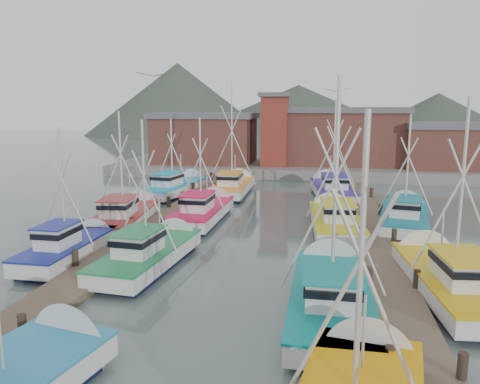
% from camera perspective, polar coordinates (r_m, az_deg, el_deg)
% --- Properties ---
extents(ground, '(260.00, 260.00, 0.00)m').
position_cam_1_polar(ground, '(23.97, 0.30, -9.43)').
color(ground, '#465452').
rests_on(ground, ground).
extents(dock_left, '(2.30, 46.00, 1.50)m').
position_cam_1_polar(dock_left, '(29.52, -11.85, -5.41)').
color(dock_left, brown).
rests_on(dock_left, ground).
extents(dock_right, '(2.30, 46.00, 1.50)m').
position_cam_1_polar(dock_right, '(27.59, 16.40, -6.73)').
color(dock_right, brown).
rests_on(dock_right, ground).
extents(quay, '(44.00, 16.00, 1.20)m').
position_cam_1_polar(quay, '(59.82, 6.51, 3.05)').
color(quay, gray).
rests_on(quay, ground).
extents(shed_left, '(12.72, 8.48, 6.20)m').
position_cam_1_polar(shed_left, '(59.25, -4.30, 6.65)').
color(shed_left, brown).
rests_on(shed_left, quay).
extents(shed_center, '(14.84, 9.54, 6.90)m').
position_cam_1_polar(shed_center, '(59.35, 12.42, 6.79)').
color(shed_center, brown).
rests_on(shed_center, quay).
extents(shed_right, '(8.48, 6.36, 5.20)m').
position_cam_1_polar(shed_right, '(57.87, 23.47, 5.25)').
color(shed_right, brown).
rests_on(shed_right, quay).
extents(lookout_tower, '(3.60, 3.60, 8.50)m').
position_cam_1_polar(lookout_tower, '(55.59, 4.25, 7.67)').
color(lookout_tower, maroon).
rests_on(lookout_tower, quay).
extents(distant_hills, '(175.00, 140.00, 42.00)m').
position_cam_1_polar(distant_hills, '(145.98, 3.80, 7.12)').
color(distant_hills, '#3D473B').
rests_on(distant_hills, ground).
extents(boat_4, '(3.41, 8.95, 8.23)m').
position_cam_1_polar(boat_4, '(24.78, -10.59, -7.29)').
color(boat_4, black).
rests_on(boat_4, ground).
extents(boat_5, '(4.08, 9.89, 10.12)m').
position_cam_1_polar(boat_5, '(19.68, 11.05, -12.02)').
color(boat_5, black).
rests_on(boat_5, ground).
extents(boat_6, '(3.13, 7.69, 7.67)m').
position_cam_1_polar(boat_6, '(26.88, -19.74, -6.33)').
color(boat_6, black).
rests_on(boat_6, ground).
extents(boat_7, '(3.95, 9.83, 9.41)m').
position_cam_1_polar(boat_7, '(22.89, 23.96, -9.51)').
color(boat_7, black).
rests_on(boat_7, ground).
extents(boat_8, '(3.37, 9.29, 8.22)m').
position_cam_1_polar(boat_8, '(33.99, -4.44, -2.32)').
color(boat_8, black).
rests_on(boat_8, ground).
extents(boat_9, '(3.84, 9.75, 9.50)m').
position_cam_1_polar(boat_9, '(31.89, 11.45, -3.34)').
color(boat_9, black).
rests_on(boat_9, ground).
extents(boat_10, '(3.98, 9.74, 8.68)m').
position_cam_1_polar(boat_10, '(33.37, -13.64, -2.82)').
color(boat_10, black).
rests_on(boat_10, ground).
extents(boat_11, '(4.49, 9.79, 8.48)m').
position_cam_1_polar(boat_11, '(34.26, 19.42, -2.78)').
color(boat_11, black).
rests_on(boat_11, ground).
extents(boat_12, '(4.46, 9.82, 11.25)m').
position_cam_1_polar(boat_12, '(44.43, -0.82, 0.72)').
color(boat_12, black).
rests_on(boat_12, ground).
extents(boat_13, '(4.41, 10.45, 9.71)m').
position_cam_1_polar(boat_13, '(43.67, 11.09, 0.35)').
color(boat_13, black).
rests_on(boat_13, ground).
extents(boat_14, '(4.45, 10.13, 7.95)m').
position_cam_1_polar(boat_14, '(44.48, -7.77, 0.62)').
color(boat_14, black).
rests_on(boat_14, ground).
extents(gull_near, '(1.55, 0.65, 0.24)m').
position_cam_1_polar(gull_near, '(20.39, -10.33, 13.87)').
color(gull_near, gray).
rests_on(gull_near, ground).
extents(gull_far, '(1.55, 0.63, 0.24)m').
position_cam_1_polar(gull_far, '(27.38, 11.67, 12.05)').
color(gull_far, gray).
rests_on(gull_far, ground).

